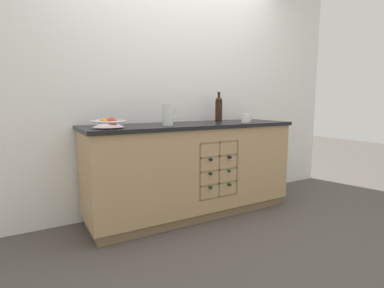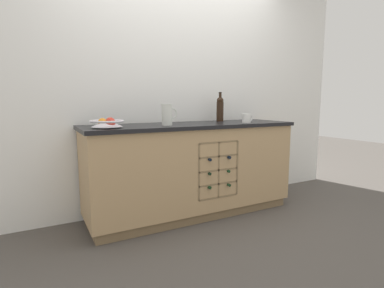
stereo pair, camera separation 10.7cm
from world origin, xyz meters
TOP-DOWN VIEW (x-y plane):
  - ground_plane at (0.00, 0.00)m, footprint 14.00×14.00m
  - back_wall at (0.00, 0.36)m, footprint 4.43×0.06m
  - kitchen_island at (0.00, -0.00)m, footprint 2.07×0.63m
  - fruit_bowl at (-0.83, -0.11)m, footprint 0.27×0.27m
  - white_pitcher at (-0.29, -0.08)m, footprint 0.15×0.10m
  - ceramic_mug at (0.54, -0.15)m, footprint 0.12×0.09m
  - standing_wine_bottle at (0.43, 0.16)m, footprint 0.08×0.08m

SIDE VIEW (x-z plane):
  - ground_plane at x=0.00m, z-range 0.00..0.00m
  - kitchen_island at x=0.00m, z-range 0.01..0.91m
  - fruit_bowl at x=-0.83m, z-range 0.90..0.99m
  - ceramic_mug at x=0.54m, z-range 0.90..0.99m
  - white_pitcher at x=-0.29m, z-range 0.91..1.10m
  - standing_wine_bottle at x=0.43m, z-range 0.89..1.20m
  - back_wall at x=0.00m, z-range 0.00..2.55m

